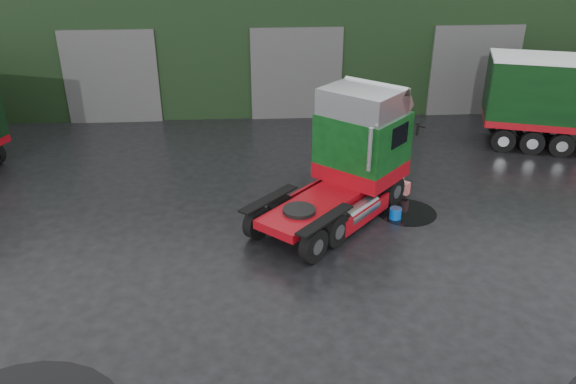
{
  "coord_description": "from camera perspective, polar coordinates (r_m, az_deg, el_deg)",
  "views": [
    {
      "loc": [
        -0.13,
        -10.36,
        8.12
      ],
      "look_at": [
        0.82,
        2.79,
        1.7
      ],
      "focal_mm": 35.0,
      "sensor_mm": 36.0,
      "label": 1
    }
  ],
  "objects": [
    {
      "name": "ground",
      "position": [
        13.16,
        -2.73,
        -12.16
      ],
      "size": [
        100.0,
        100.0,
        0.0
      ],
      "primitive_type": "plane",
      "color": "black"
    },
    {
      "name": "warehouse",
      "position": [
        30.83,
        -0.11,
        16.71
      ],
      "size": [
        32.4,
        12.4,
        6.3
      ],
      "color": "black",
      "rests_on": "ground"
    },
    {
      "name": "hero_tractor",
      "position": [
        16.08,
        4.35,
        3.01
      ],
      "size": [
        5.96,
        6.14,
        3.74
      ],
      "primitive_type": null,
      "rotation": [
        0.0,
        0.0,
        -0.75
      ],
      "color": "#0B3711",
      "rests_on": "ground"
    },
    {
      "name": "wash_bucket",
      "position": [
        17.15,
        10.85,
        -2.14
      ],
      "size": [
        0.46,
        0.46,
        0.34
      ],
      "primitive_type": "cylinder",
      "rotation": [
        0.0,
        0.0,
        0.34
      ],
      "color": "#0846B4",
      "rests_on": "ground"
    },
    {
      "name": "puddle_1",
      "position": [
        17.65,
        11.94,
        -2.02
      ],
      "size": [
        1.84,
        1.84,
        0.01
      ],
      "primitive_type": "cylinder",
      "color": "black",
      "rests_on": "ground"
    }
  ]
}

